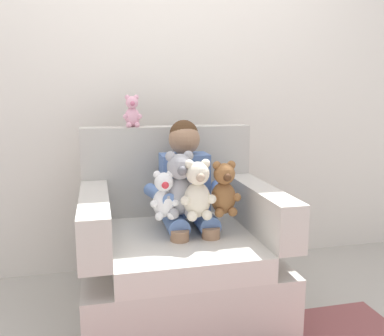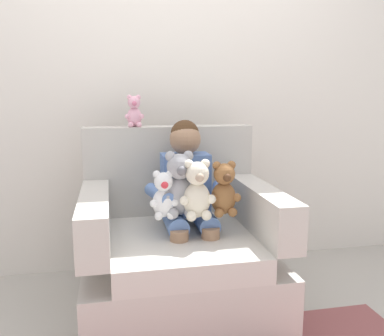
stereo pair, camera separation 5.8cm
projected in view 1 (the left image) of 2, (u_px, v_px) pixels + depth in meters
ground_plane at (180, 312)px, 2.22m from camera, size 8.00×8.00×0.00m
back_wall at (157, 75)px, 2.67m from camera, size 6.00×0.10×2.60m
armchair at (178, 253)px, 2.20m from camera, size 1.00×0.89×0.99m
seated_child at (187, 189)px, 2.18m from camera, size 0.45×0.39×0.82m
plush_white at (164, 196)px, 2.00m from camera, size 0.14×0.12×0.24m
plush_cream at (198, 191)px, 1.99m from camera, size 0.18×0.14×0.30m
plush_brown at (224, 190)px, 2.05m from camera, size 0.17×0.13×0.28m
plush_grey at (180, 186)px, 2.03m from camera, size 0.20×0.16×0.33m
plush_pink_on_backrest at (132, 112)px, 2.34m from camera, size 0.11×0.09×0.19m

